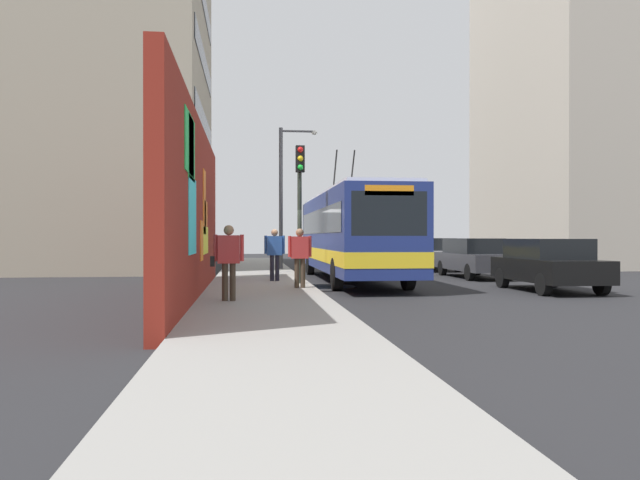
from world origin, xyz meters
The scene contains 16 objects.
ground_plane centered at (0.00, 0.00, 0.00)m, with size 80.00×80.00×0.00m, color #232326.
sidewalk_slab centered at (0.00, 1.60, 0.07)m, with size 48.00×3.20×0.15m, color gray.
graffiti_wall centered at (-3.97, 3.35, 2.31)m, with size 14.08×0.32×4.61m.
building_far_left centered at (12.63, 9.20, 10.55)m, with size 13.59×9.85×21.09m.
building_far_right centered at (13.63, -17.00, 8.85)m, with size 13.03×8.10×17.69m.
city_bus centered at (2.36, -1.80, 1.82)m, with size 12.52×2.50×5.05m.
parked_car_black centered at (-2.55, -7.00, 0.83)m, with size 4.20×1.93×1.58m.
parked_car_dark_gray centered at (3.65, -7.00, 0.84)m, with size 4.93×1.74×1.58m.
parked_car_silver centered at (9.44, -7.00, 0.84)m, with size 4.92×1.86×1.58m.
parked_car_champagne centered at (14.85, -7.00, 0.83)m, with size 4.15×1.94×1.58m.
pedestrian_near_wall centered at (-5.72, 2.45, 1.19)m, with size 0.24×0.77×1.76m.
pedestrian_at_curb centered at (-2.26, 0.49, 1.17)m, with size 0.23×0.69×1.73m.
pedestrian_midblock centered at (0.67, 1.10, 1.19)m, with size 0.23×0.70×1.75m.
traffic_light centered at (-0.60, 0.35, 3.10)m, with size 0.49×0.28×4.41m.
street_lamp centered at (8.80, 0.25, 3.96)m, with size 0.44×1.82×6.63m.
curbside_puddle centered at (-0.04, -0.60, 0.00)m, with size 1.95×1.95×0.00m, color black.
Camera 1 is at (-20.11, 2.00, 1.63)m, focal length 34.49 mm.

